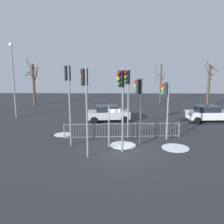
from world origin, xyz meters
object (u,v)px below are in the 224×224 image
traffic_light_foreground_left (121,92)px  bare_tree_right (34,83)px  car_silver_mid (108,113)px  traffic_light_mid_right (139,96)px  traffic_light_foreground_right (166,97)px  car_white_trailing (208,113)px  traffic_light_mid_left (127,88)px  direction_sign_post (110,124)px  bare_tree_left (209,85)px  street_lamp (13,73)px  traffic_light_rear_right (68,87)px  traffic_light_rear_left (85,92)px  bare_tree_centre (161,83)px

traffic_light_foreground_left → bare_tree_right: bearing=-16.4°
car_silver_mid → bare_tree_right: (-9.69, 8.64, 2.10)m
bare_tree_right → traffic_light_mid_right: bearing=-51.5°
traffic_light_foreground_right → car_white_trailing: (4.99, 5.37, -2.20)m
traffic_light_foreground_left → traffic_light_mid_left: traffic_light_foreground_left is taller
traffic_light_foreground_left → bare_tree_right: (-10.74, 16.56, -0.71)m
direction_sign_post → bare_tree_left: 18.91m
bare_tree_right → bare_tree_left: bearing=-1.8°
traffic_light_mid_right → street_lamp: bearing=83.2°
traffic_light_rear_right → car_white_trailing: 13.47m
direction_sign_post → bare_tree_left: (11.65, 14.84, 1.26)m
traffic_light_rear_left → bare_tree_left: bearing=9.5°
bare_tree_left → traffic_light_foreground_right: bearing=-120.7°
traffic_light_mid_right → bare_tree_left: (9.82, 14.29, -0.41)m
traffic_light_foreground_right → bare_tree_right: 19.65m
bare_tree_centre → street_lamp: bearing=-150.4°
traffic_light_foreground_left → traffic_light_mid_left: 2.83m
traffic_light_mid_right → bare_tree_centre: 17.15m
traffic_light_mid_left → bare_tree_centre: (5.06, 15.39, -0.78)m
traffic_light_mid_left → bare_tree_right: bearing=-14.4°
direction_sign_post → bare_tree_right: size_ratio=0.45×
traffic_light_rear_left → bare_tree_centre: bare_tree_centre is taller
traffic_light_mid_right → street_lamp: street_lamp is taller
bare_tree_left → bare_tree_centre: bare_tree_left is taller
traffic_light_rear_right → traffic_light_mid_right: bearing=-30.3°
traffic_light_foreground_left → bare_tree_centre: bare_tree_centre is taller
bare_tree_right → direction_sign_post: bearing=-57.0°
direction_sign_post → bare_tree_left: bearing=36.1°
car_silver_mid → car_white_trailing: same height
street_lamp → bare_tree_centre: 18.04m
traffic_light_mid_left → traffic_light_foreground_right: 2.68m
traffic_light_mid_right → car_white_trailing: (6.91, 6.35, -2.40)m
traffic_light_mid_left → car_white_trailing: (7.60, 5.16, -2.78)m
traffic_light_foreground_left → traffic_light_rear_left: bearing=57.0°
traffic_light_mid_left → bare_tree_left: 16.81m
traffic_light_rear_right → bare_tree_left: bearing=11.4°
bare_tree_left → bare_tree_right: (-21.72, 0.67, 0.11)m
traffic_light_mid_left → car_silver_mid: bearing=-37.1°
direction_sign_post → bare_tree_centre: bare_tree_centre is taller
traffic_light_foreground_right → traffic_light_rear_left: bearing=147.2°
street_lamp → traffic_light_foreground_left: bearing=-42.6°
car_silver_mid → traffic_light_foreground_right: bearing=-59.6°
traffic_light_foreground_right → bare_tree_centre: 15.79m
traffic_light_foreground_right → car_white_trailing: bearing=-17.9°
traffic_light_mid_left → car_white_trailing: bearing=-109.4°
street_lamp → bare_tree_left: (21.08, 6.58, -1.57)m
car_white_trailing → traffic_light_foreground_left: bearing=-139.3°
traffic_light_foreground_left → traffic_light_mid_left: size_ratio=1.01×
traffic_light_mid_right → car_silver_mid: traffic_light_mid_right is taller
traffic_light_mid_right → street_lamp: size_ratio=0.61×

